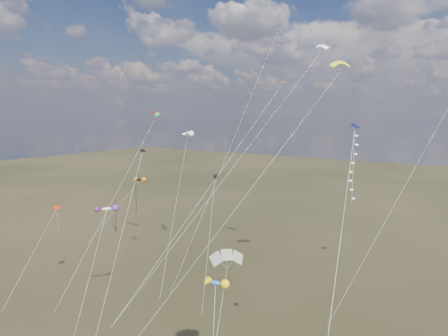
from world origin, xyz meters
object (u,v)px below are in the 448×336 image
Objects in this scene: diamond_black_high at (448,127)px; parafoil_yellow at (339,64)px; novelty_black_orange at (139,180)px; utility_pole_near at (116,214)px; utility_pole_far at (136,199)px.

parafoil_yellow is (-12.42, -6.72, 8.20)m from diamond_black_high.
parafoil_yellow reaches higher than novelty_black_orange.
parafoil_yellow is (52.80, -6.84, 29.29)m from utility_pole_near.
diamond_black_high is 16.33m from parafoil_yellow.
utility_pole_far is 70.63m from parafoil_yellow.
novelty_black_orange reaches higher than utility_pole_far.
parafoil_yellow is (60.80, -20.84, 29.29)m from utility_pole_far.
utility_pole_near is 0.27× the size of diamond_black_high.
diamond_black_high is at bearing -0.10° from utility_pole_near.
novelty_black_orange is at bearing -41.46° from utility_pole_far.
utility_pole_near is 16.12m from utility_pole_far.
novelty_black_orange is at bearing 171.70° from parafoil_yellow.
diamond_black_high is (65.22, -0.11, 21.09)m from utility_pole_near.
utility_pole_near and utility_pole_far have the same top height.
novelty_black_orange is at bearing -179.78° from diamond_black_high.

